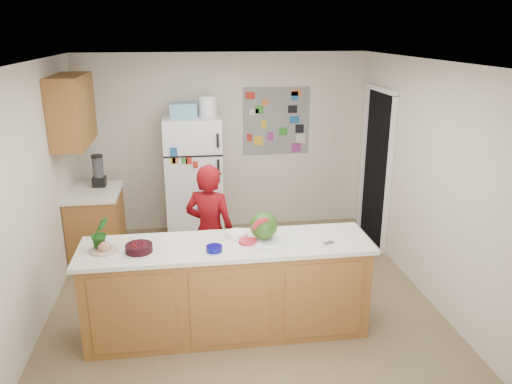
{
  "coord_description": "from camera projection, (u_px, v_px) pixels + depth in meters",
  "views": [
    {
      "loc": [
        -0.52,
        -4.69,
        2.79
      ],
      "look_at": [
        0.17,
        0.2,
        1.17
      ],
      "focal_mm": 35.0,
      "sensor_mm": 36.0,
      "label": 1
    }
  ],
  "objects": [
    {
      "name": "cherry_bowl",
      "position": [
        139.0,
        248.0,
        4.4
      ],
      "size": [
        0.31,
        0.31,
        0.07
      ],
      "primitive_type": "cylinder",
      "rotation": [
        0.0,
        0.0,
        0.38
      ],
      "color": "black",
      "rests_on": "peninsula_top"
    },
    {
      "name": "peninsula_top",
      "position": [
        227.0,
        246.0,
        4.58
      ],
      "size": [
        2.68,
        0.7,
        0.04
      ],
      "primitive_type": "cube",
      "color": "silver",
      "rests_on": "peninsula_base"
    },
    {
      "name": "wall_right",
      "position": [
        432.0,
        183.0,
        5.23
      ],
      "size": [
        0.02,
        4.5,
        2.5
      ],
      "primitive_type": "cube",
      "color": "beige",
      "rests_on": "ground"
    },
    {
      "name": "wall_back",
      "position": [
        224.0,
        143.0,
        7.09
      ],
      "size": [
        4.0,
        0.02,
        2.5
      ],
      "primitive_type": "cube",
      "color": "beige",
      "rests_on": "ground"
    },
    {
      "name": "doorway",
      "position": [
        377.0,
        168.0,
        6.66
      ],
      "size": [
        0.03,
        0.85,
        2.04
      ],
      "primitive_type": "cube",
      "color": "black",
      "rests_on": "ground"
    },
    {
      "name": "watermelon",
      "position": [
        264.0,
        226.0,
        4.61
      ],
      "size": [
        0.26,
        0.26,
        0.26
      ],
      "primitive_type": "sphere",
      "color": "#1D5013",
      "rests_on": "cutting_board"
    },
    {
      "name": "ceiling",
      "position": [
        241.0,
        61.0,
        4.57
      ],
      "size": [
        4.0,
        4.5,
        0.02
      ],
      "primitive_type": "cube",
      "color": "white",
      "rests_on": "wall_back"
    },
    {
      "name": "cobalt_bowl",
      "position": [
        214.0,
        249.0,
        4.41
      ],
      "size": [
        0.18,
        0.18,
        0.05
      ],
      "primitive_type": "cylinder",
      "rotation": [
        0.0,
        0.0,
        0.26
      ],
      "color": "#060765",
      "rests_on": "peninsula_top"
    },
    {
      "name": "wall_left",
      "position": [
        30.0,
        201.0,
        4.7
      ],
      "size": [
        0.02,
        4.5,
        2.5
      ],
      "primitive_type": "cube",
      "color": "beige",
      "rests_on": "ground"
    },
    {
      "name": "floor",
      "position": [
        243.0,
        303.0,
        5.36
      ],
      "size": [
        4.0,
        4.5,
        0.02
      ],
      "primitive_type": "cube",
      "color": "brown",
      "rests_on": "ground"
    },
    {
      "name": "potted_plant",
      "position": [
        100.0,
        233.0,
        4.42
      ],
      "size": [
        0.21,
        0.2,
        0.31
      ],
      "primitive_type": "imported",
      "rotation": [
        0.0,
        0.0,
        0.57
      ],
      "color": "#123C0F",
      "rests_on": "peninsula_top"
    },
    {
      "name": "side_counter_top",
      "position": [
        93.0,
        192.0,
        6.13
      ],
      "size": [
        0.64,
        0.84,
        0.04
      ],
      "primitive_type": "cube",
      "color": "silver",
      "rests_on": "side_counter_base"
    },
    {
      "name": "side_counter_base",
      "position": [
        97.0,
        226.0,
        6.27
      ],
      "size": [
        0.6,
        0.8,
        0.86
      ],
      "primitive_type": "cube",
      "color": "brown",
      "rests_on": "floor"
    },
    {
      "name": "photo_collage",
      "position": [
        276.0,
        121.0,
        7.08
      ],
      "size": [
        0.95,
        0.01,
        0.95
      ],
      "primitive_type": "cube",
      "color": "slate",
      "rests_on": "wall_back"
    },
    {
      "name": "fridge_top_bin",
      "position": [
        183.0,
        110.0,
        6.49
      ],
      "size": [
        0.35,
        0.28,
        0.18
      ],
      "primitive_type": "cube",
      "color": "#5999B2",
      "rests_on": "refrigerator"
    },
    {
      "name": "keys",
      "position": [
        329.0,
        243.0,
        4.57
      ],
      "size": [
        0.11,
        0.08,
        0.01
      ],
      "primitive_type": "cube",
      "rotation": [
        0.0,
        0.0,
        0.36
      ],
      "color": "gray",
      "rests_on": "peninsula_top"
    },
    {
      "name": "upper_cabinets",
      "position": [
        72.0,
        110.0,
        5.74
      ],
      "size": [
        0.35,
        1.0,
        0.8
      ],
      "primitive_type": "cube",
      "color": "brown",
      "rests_on": "wall_left"
    },
    {
      "name": "peninsula_base",
      "position": [
        228.0,
        290.0,
        4.72
      ],
      "size": [
        2.6,
        0.62,
        0.88
      ],
      "primitive_type": "cube",
      "color": "brown",
      "rests_on": "floor"
    },
    {
      "name": "watermelon_slice",
      "position": [
        248.0,
        241.0,
        4.56
      ],
      "size": [
        0.17,
        0.17,
        0.02
      ],
      "primitive_type": "cylinder",
      "color": "#BC1435",
      "rests_on": "cutting_board"
    },
    {
      "name": "refrigerator",
      "position": [
        194.0,
        179.0,
        6.8
      ],
      "size": [
        0.75,
        0.7,
        1.7
      ],
      "primitive_type": "cube",
      "color": "silver",
      "rests_on": "floor"
    },
    {
      "name": "plate",
      "position": [
        105.0,
        250.0,
        4.42
      ],
      "size": [
        0.28,
        0.28,
        0.02
      ],
      "primitive_type": "cylinder",
      "rotation": [
        0.0,
        0.0,
        0.13
      ],
      "color": "beige",
      "rests_on": "peninsula_top"
    },
    {
      "name": "white_bowl",
      "position": [
        237.0,
        235.0,
        4.7
      ],
      "size": [
        0.22,
        0.22,
        0.06
      ],
      "primitive_type": "cylinder",
      "rotation": [
        0.0,
        0.0,
        -0.11
      ],
      "color": "silver",
      "rests_on": "peninsula_top"
    },
    {
      "name": "cutting_board",
      "position": [
        258.0,
        240.0,
        4.63
      ],
      "size": [
        0.42,
        0.33,
        0.01
      ],
      "primitive_type": "cube",
      "rotation": [
        0.0,
        0.0,
        -0.1
      ],
      "color": "white",
      "rests_on": "peninsula_top"
    },
    {
      "name": "person",
      "position": [
        210.0,
        232.0,
        5.29
      ],
      "size": [
        0.64,
        0.55,
        1.49
      ],
      "primitive_type": "imported",
      "rotation": [
        0.0,
        0.0,
        2.72
      ],
      "color": "#63070B",
      "rests_on": "floor"
    },
    {
      "name": "blender_appliance",
      "position": [
        98.0,
        172.0,
        6.25
      ],
      "size": [
        0.13,
        0.13,
        0.38
      ],
      "primitive_type": "cylinder",
      "color": "black",
      "rests_on": "side_counter_top"
    },
    {
      "name": "paper_towel",
      "position": [
        252.0,
        242.0,
        4.58
      ],
      "size": [
        0.18,
        0.17,
        0.02
      ],
      "primitive_type": "cube",
      "rotation": [
        0.0,
        0.0,
        0.06
      ],
      "color": "silver",
      "rests_on": "peninsula_top"
    }
  ]
}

